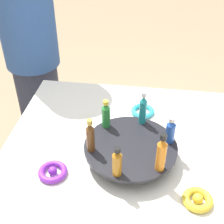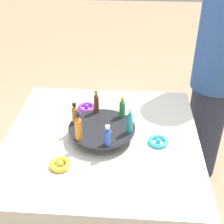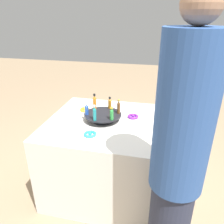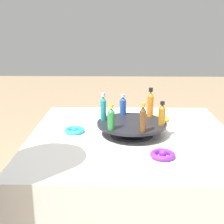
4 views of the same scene
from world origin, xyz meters
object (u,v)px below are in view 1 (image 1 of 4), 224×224
Objects in this scene: bottle_teal at (143,109)px; bottle_green at (106,115)px; display_stand at (130,150)px; bottle_orange at (161,153)px; bottle_blue at (170,131)px; ribbon_bow_purple at (53,172)px; bottle_amber at (117,162)px; bottle_brown at (90,137)px; ribbon_bow_teal at (143,111)px; person_figure at (29,38)px; ribbon_bow_gold at (198,200)px.

bottle_green is (-0.14, -0.04, -0.01)m from bottle_teal.
display_stand is 0.16m from bottle_green.
bottle_blue is (0.03, 0.14, -0.02)m from bottle_orange.
ribbon_bow_purple is (-0.26, -0.12, -0.03)m from display_stand.
bottle_teal is 1.22× the size of bottle_amber.
ribbon_bow_teal is at bearing 62.97° from bottle_brown.
bottle_brown reaches higher than ribbon_bow_purple.
ribbon_bow_teal is (0.06, 0.42, -0.10)m from bottle_amber.
bottle_blue is 0.28m from bottle_brown.
bottle_green is 0.77m from person_figure.
bottle_blue is 0.92× the size of bottle_green.
bottle_amber is at bearing -5.70° from ribbon_bow_purple.
bottle_blue reaches higher than display_stand.
bottle_brown is (-0.27, -0.08, 0.01)m from bottle_blue.
bottle_green is 0.25m from ribbon_bow_teal.
person_figure reaches higher than bottle_amber.
ribbon_bow_teal is 0.76m from person_figure.
bottle_brown is 1.31× the size of ribbon_bow_teal.
bottle_green is 0.07× the size of person_figure.
bottle_amber reaches higher than ribbon_bow_purple.
ribbon_bow_purple is at bearing -148.90° from bottle_brown.
bottle_orange is at bearing -13.02° from bottle_brown.
bottle_teal is at bearing 76.98° from bottle_amber.
bottle_orange is 0.25m from bottle_brown.
bottle_brown is 1.36× the size of ribbon_bow_gold.
ribbon_bow_purple is at bearing 174.30° from bottle_amber.
bottle_blue reaches higher than ribbon_bow_gold.
bottle_blue is 0.77× the size of bottle_teal.
ribbon_bow_purple is at bearing -125.92° from ribbon_bow_teal.
bottle_teal is (-0.10, 0.10, 0.01)m from bottle_blue.
bottle_teal reaches higher than bottle_amber.
bottle_brown reaches higher than ribbon_bow_teal.
display_stand reaches higher than ribbon_bow_teal.
bottle_teal reaches higher than ribbon_bow_purple.
ribbon_bow_purple is at bearing 174.08° from ribbon_bow_gold.
bottle_orange is 1.46× the size of ribbon_bow_teal.
ribbon_bow_gold reaches higher than ribbon_bow_teal.
bottle_brown is at bearing -117.03° from ribbon_bow_teal.
display_stand is 0.17m from bottle_teal.
bottle_orange is at bearing -73.02° from bottle_teal.
bottle_green reaches higher than display_stand.
display_stand is 2.89× the size of bottle_green.
bottle_brown is 1.18× the size of bottle_amber.
bottle_blue reaches higher than ribbon_bow_teal.
display_stand is 2.43× the size of bottle_teal.
bottle_orange is 1.39× the size of bottle_blue.
bottle_blue is 0.44m from ribbon_bow_purple.
bottle_orange is at bearing -43.02° from display_stand.
ribbon_bow_teal is at bearing 101.13° from bottle_orange.
person_figure is (-0.84, 0.84, 0.13)m from ribbon_bow_gold.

